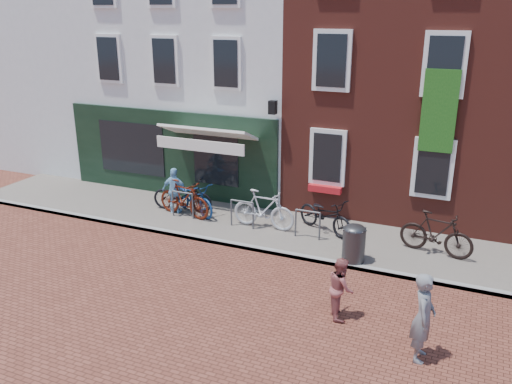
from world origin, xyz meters
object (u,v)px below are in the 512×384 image
at_px(boy, 341,288).
at_px(bicycle_2, 194,198).
at_px(bicycle_4, 325,215).
at_px(bicycle_0, 182,195).
at_px(bicycle_1, 184,198).
at_px(bicycle_5, 436,234).
at_px(bicycle_3, 264,209).
at_px(litter_bin, 354,241).
at_px(woman, 423,317).
at_px(cafe_person, 175,191).

relative_size(boy, bicycle_2, 0.68).
distance_m(boy, bicycle_4, 4.29).
bearing_deg(bicycle_0, bicycle_2, -105.10).
distance_m(bicycle_0, bicycle_4, 4.63).
height_order(bicycle_1, bicycle_5, same).
bearing_deg(bicycle_3, bicycle_4, -75.17).
relative_size(litter_bin, bicycle_3, 0.55).
height_order(bicycle_1, bicycle_4, bicycle_1).
relative_size(woman, bicycle_4, 0.88).
bearing_deg(bicycle_5, bicycle_3, 102.68).
xyz_separation_m(bicycle_2, bicycle_4, (4.17, 0.20, 0.00)).
height_order(litter_bin, boy, boy).
bearing_deg(litter_bin, bicycle_1, 169.69).
relative_size(woman, bicycle_1, 0.91).
xyz_separation_m(bicycle_3, bicycle_4, (1.73, 0.42, -0.06)).
bearing_deg(woman, cafe_person, 58.36).
distance_m(woman, bicycle_3, 6.64).
height_order(bicycle_3, bicycle_5, same).
relative_size(bicycle_2, bicycle_3, 1.03).
bearing_deg(woman, litter_bin, 29.29).
relative_size(cafe_person, bicycle_3, 0.76).
xyz_separation_m(bicycle_3, bicycle_5, (4.78, 0.14, 0.00)).
bearing_deg(bicycle_5, bicycle_1, 102.87).
bearing_deg(cafe_person, bicycle_4, 179.91).
distance_m(litter_bin, bicycle_2, 5.53).
xyz_separation_m(boy, bicycle_1, (-5.84, 3.49, 0.00)).
xyz_separation_m(cafe_person, bicycle_0, (0.10, 0.26, -0.21)).
xyz_separation_m(bicycle_0, bicycle_1, (0.29, -0.39, 0.06)).
height_order(cafe_person, bicycle_3, cafe_person).
distance_m(woman, bicycle_0, 9.16).
bearing_deg(litter_bin, boy, -82.82).
distance_m(cafe_person, bicycle_3, 3.00).
bearing_deg(cafe_person, bicycle_1, 156.31).
bearing_deg(bicycle_1, bicycle_2, -16.65).
xyz_separation_m(bicycle_0, bicycle_2, (0.46, -0.06, 0.00)).
xyz_separation_m(woman, bicycle_1, (-7.57, 4.30, -0.19)).
relative_size(boy, bicycle_1, 0.70).
xyz_separation_m(litter_bin, bicycle_4, (-1.19, 1.53, -0.03)).
height_order(boy, bicycle_1, boy).
distance_m(boy, bicycle_1, 6.81).
xyz_separation_m(bicycle_0, bicycle_3, (2.90, -0.29, 0.06)).
bearing_deg(bicycle_4, cafe_person, 121.88).
bearing_deg(bicycle_4, boy, -132.38).
distance_m(cafe_person, bicycle_0, 0.35).
distance_m(bicycle_4, bicycle_5, 3.06).
bearing_deg(bicycle_1, woman, -109.82).
distance_m(bicycle_1, bicycle_2, 0.38).
bearing_deg(litter_bin, bicycle_0, 166.51).
bearing_deg(bicycle_4, bicycle_3, 130.87).
relative_size(woman, boy, 1.29).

